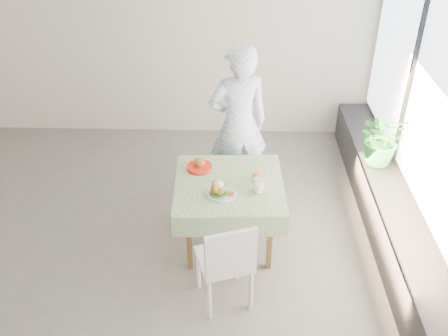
{
  "coord_description": "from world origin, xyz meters",
  "views": [
    {
      "loc": [
        1.19,
        -3.88,
        3.49
      ],
      "look_at": [
        1.08,
        0.13,
        0.88
      ],
      "focal_mm": 40.0,
      "sensor_mm": 36.0,
      "label": 1
    }
  ],
  "objects_px": {
    "chair_near": "(225,276)",
    "potted_plant": "(383,138)",
    "chair_far": "(233,183)",
    "main_dish": "(220,191)",
    "juice_cup_orange": "(256,176)",
    "diner": "(238,124)",
    "cafe_table": "(229,206)"
  },
  "relations": [
    {
      "from": "chair_near",
      "to": "potted_plant",
      "type": "xyz_separation_m",
      "value": [
        1.69,
        1.6,
        0.52
      ]
    },
    {
      "from": "chair_far",
      "to": "potted_plant",
      "type": "distance_m",
      "value": 1.72
    },
    {
      "from": "chair_near",
      "to": "potted_plant",
      "type": "bearing_deg",
      "value": 43.43
    },
    {
      "from": "main_dish",
      "to": "juice_cup_orange",
      "type": "distance_m",
      "value": 0.43
    },
    {
      "from": "juice_cup_orange",
      "to": "chair_far",
      "type": "bearing_deg",
      "value": 108.35
    },
    {
      "from": "chair_near",
      "to": "diner",
      "type": "xyz_separation_m",
      "value": [
        0.1,
        1.66,
        0.63
      ]
    },
    {
      "from": "chair_near",
      "to": "potted_plant",
      "type": "distance_m",
      "value": 2.38
    },
    {
      "from": "cafe_table",
      "to": "chair_far",
      "type": "xyz_separation_m",
      "value": [
        0.04,
        0.73,
        -0.22
      ]
    },
    {
      "from": "chair_far",
      "to": "juice_cup_orange",
      "type": "height_order",
      "value": "juice_cup_orange"
    },
    {
      "from": "main_dish",
      "to": "juice_cup_orange",
      "type": "xyz_separation_m",
      "value": [
        0.34,
        0.25,
        0.01
      ]
    },
    {
      "from": "chair_near",
      "to": "juice_cup_orange",
      "type": "height_order",
      "value": "juice_cup_orange"
    },
    {
      "from": "cafe_table",
      "to": "chair_near",
      "type": "bearing_deg",
      "value": -91.58
    },
    {
      "from": "chair_far",
      "to": "chair_near",
      "type": "distance_m",
      "value": 1.51
    },
    {
      "from": "chair_far",
      "to": "diner",
      "type": "height_order",
      "value": "diner"
    },
    {
      "from": "main_dish",
      "to": "chair_far",
      "type": "bearing_deg",
      "value": 82.56
    },
    {
      "from": "potted_plant",
      "to": "main_dish",
      "type": "bearing_deg",
      "value": -149.96
    },
    {
      "from": "chair_far",
      "to": "diner",
      "type": "xyz_separation_m",
      "value": [
        0.04,
        0.15,
        0.68
      ]
    },
    {
      "from": "cafe_table",
      "to": "chair_near",
      "type": "height_order",
      "value": "chair_near"
    },
    {
      "from": "chair_near",
      "to": "potted_plant",
      "type": "relative_size",
      "value": 1.5
    },
    {
      "from": "juice_cup_orange",
      "to": "chair_near",
      "type": "bearing_deg",
      "value": -108.73
    },
    {
      "from": "chair_near",
      "to": "diner",
      "type": "height_order",
      "value": "diner"
    },
    {
      "from": "potted_plant",
      "to": "juice_cup_orange",
      "type": "bearing_deg",
      "value": -151.59
    },
    {
      "from": "chair_far",
      "to": "diner",
      "type": "bearing_deg",
      "value": 73.8
    },
    {
      "from": "chair_near",
      "to": "diner",
      "type": "relative_size",
      "value": 0.51
    },
    {
      "from": "cafe_table",
      "to": "main_dish",
      "type": "distance_m",
      "value": 0.39
    },
    {
      "from": "diner",
      "to": "potted_plant",
      "type": "height_order",
      "value": "diner"
    },
    {
      "from": "chair_far",
      "to": "main_dish",
      "type": "distance_m",
      "value": 1.08
    },
    {
      "from": "chair_far",
      "to": "diner",
      "type": "distance_m",
      "value": 0.7
    },
    {
      "from": "diner",
      "to": "juice_cup_orange",
      "type": "relative_size",
      "value": 7.38
    },
    {
      "from": "cafe_table",
      "to": "diner",
      "type": "xyz_separation_m",
      "value": [
        0.08,
        0.87,
        0.46
      ]
    },
    {
      "from": "juice_cup_orange",
      "to": "diner",
      "type": "bearing_deg",
      "value": 102.42
    },
    {
      "from": "cafe_table",
      "to": "main_dish",
      "type": "height_order",
      "value": "main_dish"
    }
  ]
}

